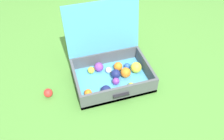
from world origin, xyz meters
The scene contains 3 objects.
ground_plane centered at (0.00, 0.00, 0.00)m, with size 16.00×16.00×0.00m, color #4C8C38.
open_suitcase centered at (-0.09, 0.01, 0.11)m, with size 0.55×0.49×0.52m.
stray_ball_on_grass centered at (-0.56, -0.05, 0.03)m, with size 0.06×0.06×0.06m, color red.
Camera 1 is at (-0.45, -1.19, 1.26)m, focal length 37.22 mm.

